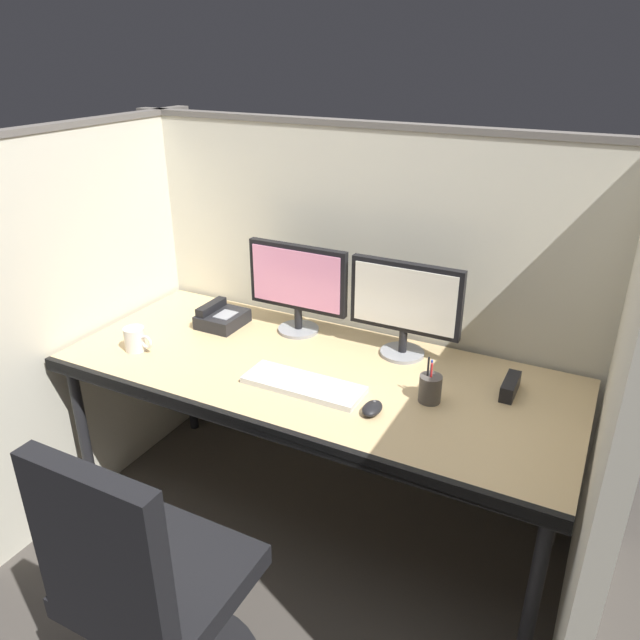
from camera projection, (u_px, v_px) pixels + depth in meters
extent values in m
plane|color=#423D38|center=(278.00, 574.00, 2.32)|extent=(8.00, 8.00, 0.00)
cube|color=beige|center=(362.00, 317.00, 2.60)|extent=(2.20, 0.05, 1.55)
cube|color=#605B56|center=(368.00, 124.00, 2.27)|extent=(2.21, 0.06, 0.02)
cube|color=beige|center=(94.00, 320.00, 2.57)|extent=(0.05, 1.40, 1.55)
cube|color=#605B56|center=(61.00, 125.00, 2.24)|extent=(0.06, 1.41, 0.02)
cube|color=beige|center=(605.00, 452.00, 1.74)|extent=(0.05, 1.40, 1.55)
cube|color=tan|center=(314.00, 374.00, 2.26)|extent=(1.90, 0.80, 0.04)
cube|color=black|center=(257.00, 428.00, 1.95)|extent=(1.90, 0.02, 0.05)
cylinder|color=black|center=(85.00, 440.00, 2.51)|extent=(0.04, 0.04, 0.70)
cylinder|color=black|center=(531.00, 606.00, 1.77)|extent=(0.04, 0.04, 0.70)
cylinder|color=black|center=(189.00, 368.00, 3.06)|extent=(0.04, 0.04, 0.70)
cylinder|color=black|center=(563.00, 472.00, 2.32)|extent=(0.04, 0.04, 0.70)
cylinder|color=black|center=(173.00, 640.00, 1.82)|extent=(0.04, 0.04, 0.43)
cube|color=black|center=(164.00, 580.00, 1.72)|extent=(0.44, 0.44, 0.07)
cube|color=black|center=(99.00, 552.00, 1.45)|extent=(0.40, 0.06, 0.48)
cylinder|color=gray|center=(298.00, 329.00, 2.55)|extent=(0.17, 0.17, 0.01)
cylinder|color=black|center=(298.00, 318.00, 2.52)|extent=(0.03, 0.03, 0.09)
cube|color=black|center=(298.00, 277.00, 2.45)|extent=(0.43, 0.03, 0.27)
cube|color=pink|center=(295.00, 279.00, 2.44)|extent=(0.39, 0.01, 0.23)
cylinder|color=gray|center=(402.00, 353.00, 2.36)|extent=(0.17, 0.17, 0.01)
cylinder|color=black|center=(403.00, 341.00, 2.33)|extent=(0.03, 0.03, 0.09)
cube|color=black|center=(406.00, 297.00, 2.26)|extent=(0.43, 0.03, 0.27)
cube|color=silver|center=(404.00, 299.00, 2.24)|extent=(0.39, 0.01, 0.23)
cube|color=silver|center=(303.00, 385.00, 2.13)|extent=(0.43, 0.15, 0.02)
ellipsoid|color=black|center=(372.00, 408.00, 1.98)|extent=(0.06, 0.10, 0.03)
cylinder|color=#59595B|center=(375.00, 402.00, 1.99)|extent=(0.01, 0.01, 0.01)
cylinder|color=silver|center=(135.00, 339.00, 2.37)|extent=(0.08, 0.08, 0.09)
torus|color=silver|center=(146.00, 342.00, 2.35)|extent=(0.06, 0.01, 0.06)
cube|color=black|center=(223.00, 319.00, 2.59)|extent=(0.17, 0.19, 0.06)
cube|color=black|center=(211.00, 307.00, 2.60)|extent=(0.04, 0.17, 0.03)
cube|color=gray|center=(226.00, 315.00, 2.56)|extent=(0.07, 0.09, 0.00)
cylinder|color=#4C4742|center=(430.00, 389.00, 2.03)|extent=(0.08, 0.08, 0.09)
cylinder|color=red|center=(431.00, 381.00, 2.02)|extent=(0.01, 0.01, 0.14)
cylinder|color=#263FB2|center=(430.00, 379.00, 2.03)|extent=(0.01, 0.01, 0.14)
cylinder|color=black|center=(427.00, 378.00, 2.02)|extent=(0.01, 0.01, 0.15)
cube|color=black|center=(510.00, 386.00, 2.08)|extent=(0.04, 0.15, 0.06)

